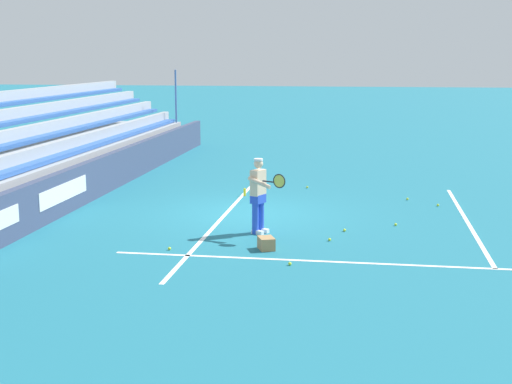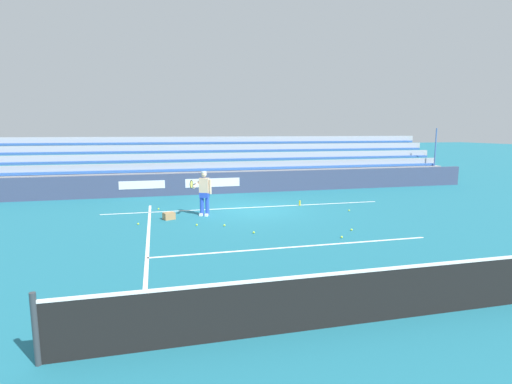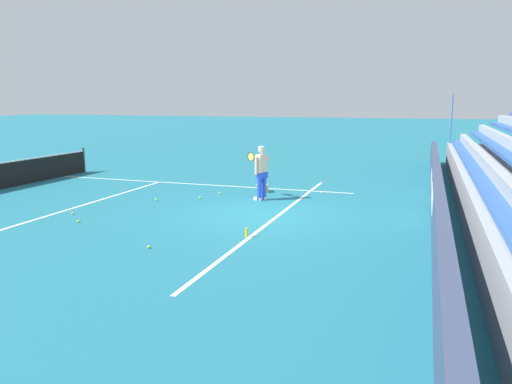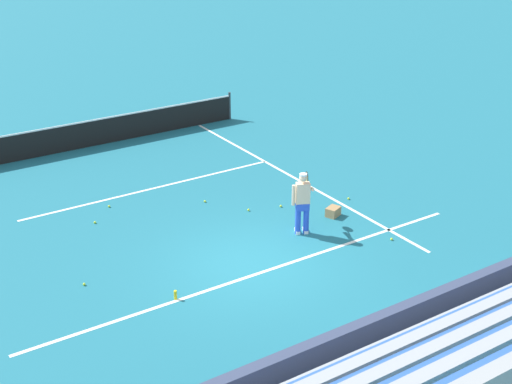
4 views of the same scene
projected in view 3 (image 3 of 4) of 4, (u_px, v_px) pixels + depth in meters
The scene contains 16 objects.
ground_plane at pixel (260, 215), 13.82m from camera, with size 160.00×160.00×0.00m, color #1E6B7F.
court_baseline_white at pixel (277, 216), 13.66m from camera, with size 12.00×0.10×0.01m, color white.
court_sideline_white at pixel (194, 184), 18.92m from camera, with size 0.10×12.00×0.01m, color white.
court_service_line_white at pixel (93, 202), 15.57m from camera, with size 8.22×0.10×0.01m, color white.
back_wall_sponsor_board at pixel (438, 207), 12.26m from camera, with size 27.92×0.25×1.10m.
tennis_player at pixel (261, 172), 15.77m from camera, with size 0.88×0.90×1.71m.
ball_box_cardboard at pixel (263, 188), 17.28m from camera, with size 0.40×0.30×0.26m, color #A87F51.
tennis_ball_near_player at pixel (257, 185), 18.50m from camera, with size 0.07×0.07×0.07m, color #CCE533.
tennis_ball_far_right at pixel (220, 193), 16.87m from camera, with size 0.07×0.07×0.07m, color #CCE533.
tennis_ball_far_left at pixel (149, 247), 10.70m from camera, with size 0.07×0.07×0.07m, color #CCE533.
tennis_ball_toward_net at pixel (73, 213), 13.87m from camera, with size 0.07×0.07×0.07m, color #CCE533.
tennis_ball_stray_back at pixel (78, 221), 12.95m from camera, with size 0.07×0.07×0.07m, color #CCE533.
tennis_ball_by_box at pixel (200, 198), 16.11m from camera, with size 0.07×0.07×0.07m, color #CCE533.
tennis_ball_midcourt at pixel (156, 200), 15.79m from camera, with size 0.07×0.07×0.07m, color #CCE533.
tennis_ball_on_baseline at pixel (322, 193), 17.01m from camera, with size 0.07×0.07×0.07m, color #CCE533.
water_bottle at pixel (247, 233), 11.55m from camera, with size 0.07×0.07×0.22m, color yellow.
Camera 3 is at (-12.79, -4.25, 3.13)m, focal length 35.00 mm.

